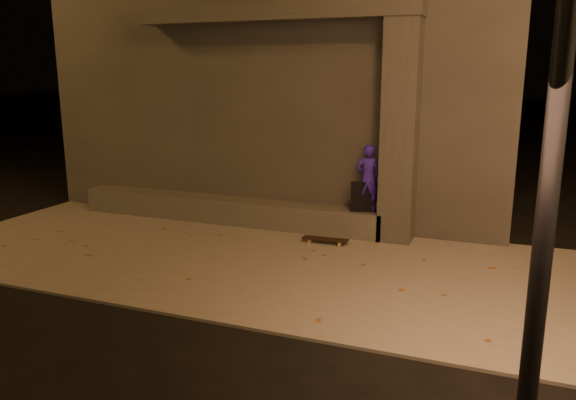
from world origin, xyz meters
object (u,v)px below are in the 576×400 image
at_px(backpack, 362,200).
at_px(skateboard, 326,239).
at_px(column, 400,133).
at_px(skateboarder, 368,178).

distance_m(backpack, skateboard, 0.96).
height_order(column, skateboard, column).
relative_size(column, backpack, 6.99).
height_order(column, skateboarder, column).
height_order(skateboarder, backpack, skateboarder).
bearing_deg(column, skateboard, -147.79).
distance_m(skateboarder, skateboard, 1.27).
bearing_deg(skateboard, skateboarder, 48.69).
xyz_separation_m(skateboarder, skateboard, (-0.53, -0.65, -0.95)).
relative_size(column, skateboarder, 3.15).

